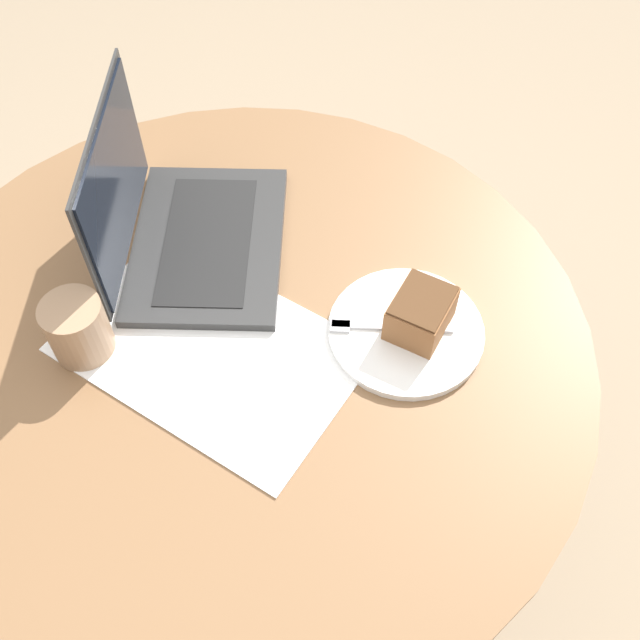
{
  "coord_description": "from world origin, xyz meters",
  "views": [
    {
      "loc": [
        0.32,
        -0.51,
        1.63
      ],
      "look_at": [
        0.11,
        0.05,
        0.8
      ],
      "focal_mm": 42.0,
      "sensor_mm": 36.0,
      "label": 1
    }
  ],
  "objects": [
    {
      "name": "ground_plane",
      "position": [
        0.0,
        0.0,
        0.0
      ],
      "size": [
        12.0,
        12.0,
        0.0
      ],
      "primitive_type": "plane",
      "color": "gray"
    },
    {
      "name": "dining_table",
      "position": [
        0.0,
        0.0,
        0.58
      ],
      "size": [
        1.01,
        1.01,
        0.76
      ],
      "color": "brown",
      "rests_on": "ground_plane"
    },
    {
      "name": "paper_document",
      "position": [
        -0.02,
        -0.03,
        0.76
      ],
      "size": [
        0.45,
        0.34,
        0.0
      ],
      "rotation": [
        0.0,
        0.0,
        -0.21
      ],
      "color": "white",
      "rests_on": "dining_table"
    },
    {
      "name": "plate",
      "position": [
        0.22,
        0.09,
        0.77
      ],
      "size": [
        0.22,
        0.22,
        0.01
      ],
      "color": "white",
      "rests_on": "dining_table"
    },
    {
      "name": "cake_slice",
      "position": [
        0.24,
        0.1,
        0.8
      ],
      "size": [
        0.09,
        0.1,
        0.06
      ],
      "rotation": [
        0.0,
        0.0,
        1.43
      ],
      "color": "brown",
      "rests_on": "plate"
    },
    {
      "name": "fork",
      "position": [
        0.18,
        0.08,
        0.78
      ],
      "size": [
        0.17,
        0.07,
        0.0
      ],
      "rotation": [
        0.0,
        0.0,
        3.45
      ],
      "color": "silver",
      "rests_on": "plate"
    },
    {
      "name": "coffee_glass",
      "position": [
        -0.19,
        -0.08,
        0.81
      ],
      "size": [
        0.08,
        0.08,
        0.09
      ],
      "color": "#997556",
      "rests_on": "dining_table"
    },
    {
      "name": "laptop",
      "position": [
        -0.14,
        0.13,
        0.81
      ],
      "size": [
        0.32,
        0.37,
        0.24
      ],
      "rotation": [
        0.0,
        0.0,
        5.04
      ],
      "color": "#2D2D2D",
      "rests_on": "dining_table"
    }
  ]
}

